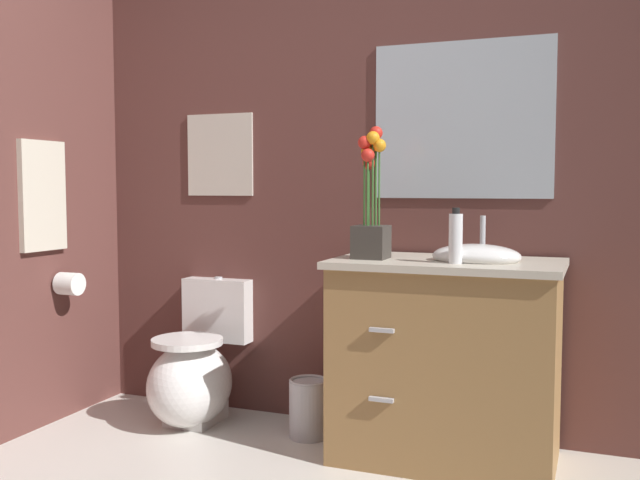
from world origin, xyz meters
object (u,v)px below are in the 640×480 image
Objects in this scene: flower_vase at (371,209)px; trash_bin at (309,408)px; soap_bottle at (456,238)px; toilet_paper_roll at (69,284)px; vanity_cabinet at (446,358)px; wall_mirror at (462,120)px; hanging_towel at (43,196)px; toilet at (195,373)px; wall_poster at (220,155)px.

trash_bin is (-0.33, 0.10, -0.92)m from flower_vase.
soap_bottle is 2.01× the size of toilet_paper_roll.
soap_bottle is at bearing -9.92° from flower_vase.
soap_bottle reaches higher than vanity_cabinet.
wall_mirror reaches higher than hanging_towel.
toilet_paper_roll is (-1.82, -0.17, 0.24)m from vanity_cabinet.
wall_poster is (-0.00, 0.27, 1.07)m from toilet.
soap_bottle is at bearing 1.42° from toilet_paper_roll.
wall_mirror reaches higher than trash_bin.
wall_mirror reaches higher than soap_bottle.
vanity_cabinet is at bearing 8.29° from hanging_towel.
soap_bottle is (0.05, -0.12, 0.51)m from vanity_cabinet.
hanging_towel is 4.73× the size of toilet_paper_roll.
vanity_cabinet is at bearing -13.38° from wall_poster.
hanging_towel is 0.44m from toilet_paper_roll.
soap_bottle is (0.37, -0.06, -0.11)m from flower_vase.
toilet is at bearing 173.37° from soap_bottle.
trash_bin is at bearing 176.61° from vanity_cabinet.
toilet is at bearing 174.71° from flower_vase.
toilet is 0.75m from toilet_paper_roll.
vanity_cabinet is (1.24, -0.03, 0.19)m from toilet.
soap_bottle is 0.42× the size of hanging_towel.
soap_bottle is 1.94m from hanging_towel.
flower_vase is at bearing 170.08° from soap_bottle.
hanging_towel reaches higher than toilet.
wall_poster is (-0.59, 0.26, 1.18)m from trash_bin.
trash_bin is 0.65× the size of wall_poster.
wall_poster reaches higher than flower_vase.
vanity_cabinet is 1.85× the size of flower_vase.
toilet is 0.86× the size of wall_mirror.
toilet is at bearing 25.20° from hanging_towel.
soap_bottle is 0.28× the size of wall_mirror.
hanging_towel is (-1.23, -0.31, 0.97)m from trash_bin.
wall_poster reaches higher than toilet_paper_roll.
toilet_paper_roll is (-1.50, -0.11, -0.38)m from flower_vase.
hanging_towel reaches higher than soap_bottle.
wall_mirror reaches higher than flower_vase.
toilet_paper_roll is (-0.58, -0.46, -0.63)m from wall_poster.
wall_poster is 0.80× the size of hanging_towel.
toilet is 2.54× the size of trash_bin.
wall_mirror is (0.31, 0.35, 0.39)m from flower_vase.
hanging_towel reaches higher than vanity_cabinet.
wall_poster is at bearing 159.04° from flower_vase.
soap_bottle is 0.81× the size of trash_bin.
wall_poster is (-1.24, 0.29, 0.88)m from vanity_cabinet.
flower_vase is 0.98m from trash_bin.
toilet_paper_roll is at bearing -178.58° from soap_bottle.
soap_bottle reaches higher than toilet.
vanity_cabinet is 1.06m from wall_mirror.
wall_poster is 0.98m from toilet_paper_roll.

